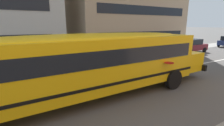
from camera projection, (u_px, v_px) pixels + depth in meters
ground_plane at (132, 77)px, 10.67m from camera, size 400.00×400.00×0.00m
sidewalk_far at (90, 58)px, 16.72m from camera, size 120.00×3.00×0.01m
lane_centreline at (132, 77)px, 10.66m from camera, size 110.00×0.16×0.01m
school_bus at (92, 60)px, 7.41m from camera, size 13.41×3.18×2.99m
parked_car_maroon_under_tree at (192, 45)px, 20.12m from camera, size 3.95×1.98×1.64m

